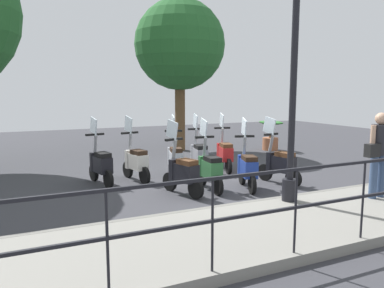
{
  "coord_description": "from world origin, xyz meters",
  "views": [
    {
      "loc": [
        -7.65,
        4.12,
        2.13
      ],
      "look_at": [
        0.2,
        0.5,
        0.9
      ],
      "focal_mm": 35.0,
      "sensor_mm": 36.0,
      "label": 1
    }
  ],
  "objects_px": {
    "scooter_far_2": "(175,158)",
    "scooter_near_1": "(247,167)",
    "potted_palm": "(270,138)",
    "scooter_near_0": "(280,163)",
    "scooter_far_3": "(136,161)",
    "scooter_far_0": "(225,153)",
    "scooter_far_4": "(101,164)",
    "lamp_post_near": "(293,85)",
    "pedestrian_with_bag": "(379,149)",
    "tree_distant": "(180,45)",
    "scooter_near_2": "(210,168)",
    "scooter_near_3": "(183,172)",
    "scooter_far_1": "(199,155)"
  },
  "relations": [
    {
      "from": "lamp_post_near",
      "to": "tree_distant",
      "type": "height_order",
      "value": "tree_distant"
    },
    {
      "from": "tree_distant",
      "to": "scooter_far_1",
      "type": "distance_m",
      "value": 5.03
    },
    {
      "from": "scooter_near_3",
      "to": "pedestrian_with_bag",
      "type": "bearing_deg",
      "value": -142.97
    },
    {
      "from": "pedestrian_with_bag",
      "to": "scooter_near_0",
      "type": "bearing_deg",
      "value": 13.67
    },
    {
      "from": "scooter_far_1",
      "to": "scooter_far_4",
      "type": "distance_m",
      "value": 2.57
    },
    {
      "from": "scooter_far_3",
      "to": "scooter_far_4",
      "type": "xyz_separation_m",
      "value": [
        -0.0,
        0.83,
        0.0
      ]
    },
    {
      "from": "scooter_far_2",
      "to": "tree_distant",
      "type": "bearing_deg",
      "value": -10.91
    },
    {
      "from": "lamp_post_near",
      "to": "scooter_near_2",
      "type": "xyz_separation_m",
      "value": [
        1.73,
        0.74,
        -1.75
      ]
    },
    {
      "from": "scooter_near_0",
      "to": "scooter_far_3",
      "type": "xyz_separation_m",
      "value": [
        1.68,
        2.91,
        0.0
      ]
    },
    {
      "from": "scooter_far_0",
      "to": "scooter_far_2",
      "type": "xyz_separation_m",
      "value": [
        -0.14,
        1.48,
        0.0
      ]
    },
    {
      "from": "scooter_near_1",
      "to": "scooter_far_4",
      "type": "xyz_separation_m",
      "value": [
        1.74,
        2.82,
        0.0
      ]
    },
    {
      "from": "potted_palm",
      "to": "scooter_near_2",
      "type": "bearing_deg",
      "value": 131.38
    },
    {
      "from": "pedestrian_with_bag",
      "to": "scooter_near_2",
      "type": "distance_m",
      "value": 3.3
    },
    {
      "from": "potted_palm",
      "to": "scooter_far_0",
      "type": "xyz_separation_m",
      "value": [
        -2.42,
        3.29,
        0.04
      ]
    },
    {
      "from": "scooter_near_1",
      "to": "scooter_far_2",
      "type": "bearing_deg",
      "value": 47.84
    },
    {
      "from": "scooter_far_4",
      "to": "scooter_near_1",
      "type": "bearing_deg",
      "value": -133.51
    },
    {
      "from": "scooter_far_0",
      "to": "scooter_far_4",
      "type": "height_order",
      "value": "same"
    },
    {
      "from": "scooter_far_0",
      "to": "scooter_near_0",
      "type": "bearing_deg",
      "value": -152.21
    },
    {
      "from": "scooter_far_2",
      "to": "scooter_near_1",
      "type": "bearing_deg",
      "value": -136.28
    },
    {
      "from": "scooter_far_1",
      "to": "scooter_far_4",
      "type": "xyz_separation_m",
      "value": [
        -0.15,
        2.57,
        0.0
      ]
    },
    {
      "from": "lamp_post_near",
      "to": "potted_palm",
      "type": "bearing_deg",
      "value": -33.72
    },
    {
      "from": "lamp_post_near",
      "to": "scooter_near_1",
      "type": "relative_size",
      "value": 3.03
    },
    {
      "from": "tree_distant",
      "to": "potted_palm",
      "type": "xyz_separation_m",
      "value": [
        -1.34,
        -2.99,
        -3.26
      ]
    },
    {
      "from": "scooter_far_2",
      "to": "scooter_far_3",
      "type": "height_order",
      "value": "same"
    },
    {
      "from": "scooter_near_0",
      "to": "scooter_far_3",
      "type": "bearing_deg",
      "value": 47.35
    },
    {
      "from": "scooter_far_4",
      "to": "scooter_near_0",
      "type": "bearing_deg",
      "value": -125.97
    },
    {
      "from": "scooter_near_0",
      "to": "scooter_near_1",
      "type": "height_order",
      "value": "same"
    },
    {
      "from": "scooter_far_0",
      "to": "scooter_far_4",
      "type": "relative_size",
      "value": 1.0
    },
    {
      "from": "lamp_post_near",
      "to": "scooter_far_2",
      "type": "height_order",
      "value": "lamp_post_near"
    },
    {
      "from": "potted_palm",
      "to": "scooter_near_1",
      "type": "bearing_deg",
      "value": 138.5
    },
    {
      "from": "scooter_far_1",
      "to": "scooter_near_3",
      "type": "bearing_deg",
      "value": 153.89
    },
    {
      "from": "scooter_near_3",
      "to": "scooter_far_2",
      "type": "height_order",
      "value": "same"
    },
    {
      "from": "lamp_post_near",
      "to": "scooter_far_3",
      "type": "bearing_deg",
      "value": 30.73
    },
    {
      "from": "pedestrian_with_bag",
      "to": "tree_distant",
      "type": "relative_size",
      "value": 0.3
    },
    {
      "from": "potted_palm",
      "to": "scooter_far_3",
      "type": "height_order",
      "value": "scooter_far_3"
    },
    {
      "from": "lamp_post_near",
      "to": "scooter_far_0",
      "type": "distance_m",
      "value": 3.82
    },
    {
      "from": "potted_palm",
      "to": "lamp_post_near",
      "type": "bearing_deg",
      "value": 146.28
    },
    {
      "from": "scooter_far_1",
      "to": "scooter_near_1",
      "type": "bearing_deg",
      "value": -163.52
    },
    {
      "from": "scooter_near_3",
      "to": "tree_distant",
      "type": "bearing_deg",
      "value": -39.49
    },
    {
      "from": "tree_distant",
      "to": "scooter_near_1",
      "type": "bearing_deg",
      "value": 171.99
    },
    {
      "from": "scooter_near_1",
      "to": "scooter_near_0",
      "type": "bearing_deg",
      "value": -68.08
    },
    {
      "from": "scooter_far_1",
      "to": "scooter_far_3",
      "type": "relative_size",
      "value": 1.0
    },
    {
      "from": "scooter_far_3",
      "to": "scooter_far_2",
      "type": "bearing_deg",
      "value": -104.0
    },
    {
      "from": "scooter_far_0",
      "to": "scooter_far_2",
      "type": "bearing_deg",
      "value": 109.63
    },
    {
      "from": "lamp_post_near",
      "to": "scooter_far_2",
      "type": "xyz_separation_m",
      "value": [
        3.21,
        0.93,
        -1.75
      ]
    },
    {
      "from": "scooter_far_1",
      "to": "potted_palm",
      "type": "bearing_deg",
      "value": -50.63
    },
    {
      "from": "scooter_near_2",
      "to": "scooter_near_3",
      "type": "bearing_deg",
      "value": 99.29
    },
    {
      "from": "potted_palm",
      "to": "scooter_near_0",
      "type": "bearing_deg",
      "value": 145.77
    },
    {
      "from": "scooter_far_4",
      "to": "potted_palm",
      "type": "bearing_deg",
      "value": -80.86
    },
    {
      "from": "tree_distant",
      "to": "scooter_far_3",
      "type": "distance_m",
      "value": 5.75
    }
  ]
}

